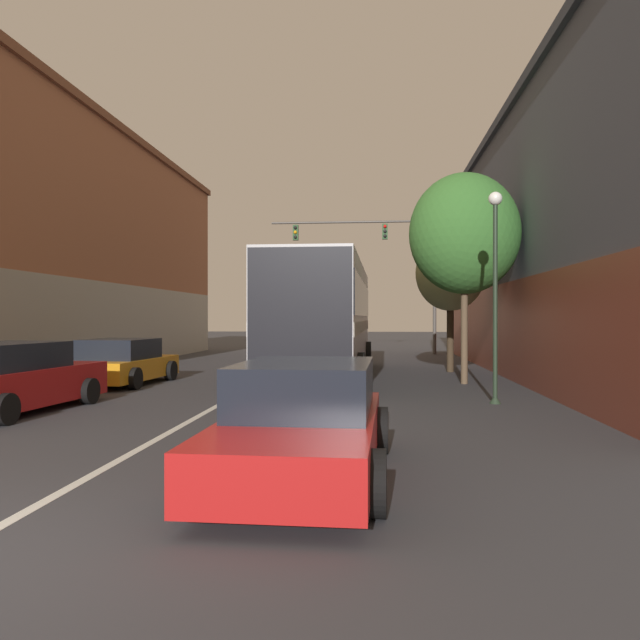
{
  "coord_description": "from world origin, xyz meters",
  "views": [
    {
      "loc": [
        3.39,
        -4.4,
        1.89
      ],
      "look_at": [
        1.72,
        14.16,
        1.82
      ],
      "focal_mm": 35.0,
      "sensor_mm": 36.0,
      "label": 1
    }
  ],
  "objects_px": {
    "hatchback_foreground": "(304,422)",
    "street_tree_near": "(464,234)",
    "traffic_signal_gantry": "(387,254)",
    "parked_car_left_near": "(122,363)",
    "street_lamp": "(495,285)",
    "parked_car_left_mid": "(10,380)",
    "street_tree_far": "(450,274)",
    "bus": "(325,315)"
  },
  "relations": [
    {
      "from": "traffic_signal_gantry",
      "to": "street_tree_far",
      "type": "bearing_deg",
      "value": -79.24
    },
    {
      "from": "bus",
      "to": "traffic_signal_gantry",
      "type": "bearing_deg",
      "value": -8.83
    },
    {
      "from": "parked_car_left_near",
      "to": "street_lamp",
      "type": "relative_size",
      "value": 0.87
    },
    {
      "from": "parked_car_left_mid",
      "to": "street_tree_near",
      "type": "bearing_deg",
      "value": -52.36
    },
    {
      "from": "hatchback_foreground",
      "to": "traffic_signal_gantry",
      "type": "relative_size",
      "value": 0.53
    },
    {
      "from": "parked_car_left_near",
      "to": "street_tree_near",
      "type": "xyz_separation_m",
      "value": [
        9.69,
        1.01,
        3.67
      ]
    },
    {
      "from": "street_lamp",
      "to": "traffic_signal_gantry",
      "type": "bearing_deg",
      "value": 96.25
    },
    {
      "from": "street_tree_near",
      "to": "traffic_signal_gantry",
      "type": "bearing_deg",
      "value": 97.62
    },
    {
      "from": "hatchback_foreground",
      "to": "street_tree_far",
      "type": "bearing_deg",
      "value": -11.84
    },
    {
      "from": "bus",
      "to": "parked_car_left_near",
      "type": "relative_size",
      "value": 2.91
    },
    {
      "from": "parked_car_left_near",
      "to": "street_lamp",
      "type": "height_order",
      "value": "street_lamp"
    },
    {
      "from": "traffic_signal_gantry",
      "to": "street_tree_far",
      "type": "distance_m",
      "value": 10.9
    },
    {
      "from": "traffic_signal_gantry",
      "to": "street_lamp",
      "type": "bearing_deg",
      "value": -83.75
    },
    {
      "from": "traffic_signal_gantry",
      "to": "street_tree_far",
      "type": "relative_size",
      "value": 1.8
    },
    {
      "from": "parked_car_left_mid",
      "to": "street_tree_far",
      "type": "xyz_separation_m",
      "value": [
        9.82,
        10.27,
        2.77
      ]
    },
    {
      "from": "parked_car_left_mid",
      "to": "traffic_signal_gantry",
      "type": "xyz_separation_m",
      "value": [
        7.81,
        20.84,
        4.54
      ]
    },
    {
      "from": "parked_car_left_near",
      "to": "traffic_signal_gantry",
      "type": "distance_m",
      "value": 17.94
    },
    {
      "from": "traffic_signal_gantry",
      "to": "bus",
      "type": "bearing_deg",
      "value": -99.63
    },
    {
      "from": "hatchback_foreground",
      "to": "street_lamp",
      "type": "xyz_separation_m",
      "value": [
        3.47,
        6.57,
        1.96
      ]
    },
    {
      "from": "traffic_signal_gantry",
      "to": "street_tree_near",
      "type": "height_order",
      "value": "traffic_signal_gantry"
    },
    {
      "from": "hatchback_foreground",
      "to": "traffic_signal_gantry",
      "type": "height_order",
      "value": "traffic_signal_gantry"
    },
    {
      "from": "parked_car_left_near",
      "to": "street_tree_near",
      "type": "relative_size",
      "value": 0.67
    },
    {
      "from": "bus",
      "to": "street_tree_near",
      "type": "bearing_deg",
      "value": -110.21
    },
    {
      "from": "hatchback_foreground",
      "to": "street_tree_near",
      "type": "xyz_separation_m",
      "value": [
        3.38,
        10.68,
        3.64
      ]
    },
    {
      "from": "parked_car_left_mid",
      "to": "street_lamp",
      "type": "distance_m",
      "value": 10.29
    },
    {
      "from": "parked_car_left_near",
      "to": "street_tree_near",
      "type": "distance_m",
      "value": 10.41
    },
    {
      "from": "hatchback_foreground",
      "to": "street_tree_near",
      "type": "height_order",
      "value": "street_tree_near"
    },
    {
      "from": "parked_car_left_mid",
      "to": "traffic_signal_gantry",
      "type": "height_order",
      "value": "traffic_signal_gantry"
    },
    {
      "from": "parked_car_left_mid",
      "to": "street_tree_far",
      "type": "distance_m",
      "value": 14.48
    },
    {
      "from": "traffic_signal_gantry",
      "to": "street_tree_near",
      "type": "bearing_deg",
      "value": -82.38
    },
    {
      "from": "bus",
      "to": "street_tree_near",
      "type": "distance_m",
      "value": 4.99
    },
    {
      "from": "street_lamp",
      "to": "street_tree_far",
      "type": "bearing_deg",
      "value": 90.22
    },
    {
      "from": "hatchback_foreground",
      "to": "parked_car_left_near",
      "type": "relative_size",
      "value": 1.12
    },
    {
      "from": "hatchback_foreground",
      "to": "traffic_signal_gantry",
      "type": "bearing_deg",
      "value": -1.85
    },
    {
      "from": "street_tree_near",
      "to": "hatchback_foreground",
      "type": "bearing_deg",
      "value": -107.54
    },
    {
      "from": "bus",
      "to": "street_tree_far",
      "type": "distance_m",
      "value": 5.03
    },
    {
      "from": "parked_car_left_near",
      "to": "hatchback_foreground",
      "type": "bearing_deg",
      "value": -143.42
    },
    {
      "from": "bus",
      "to": "street_tree_far",
      "type": "xyz_separation_m",
      "value": [
        4.2,
        2.35,
        1.45
      ]
    },
    {
      "from": "parked_car_left_near",
      "to": "bus",
      "type": "bearing_deg",
      "value": -61.47
    },
    {
      "from": "street_tree_near",
      "to": "street_tree_far",
      "type": "height_order",
      "value": "street_tree_near"
    },
    {
      "from": "hatchback_foreground",
      "to": "parked_car_left_near",
      "type": "xyz_separation_m",
      "value": [
        -6.31,
        9.67,
        -0.03
      ]
    },
    {
      "from": "parked_car_left_mid",
      "to": "street_tree_far",
      "type": "height_order",
      "value": "street_tree_far"
    }
  ]
}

